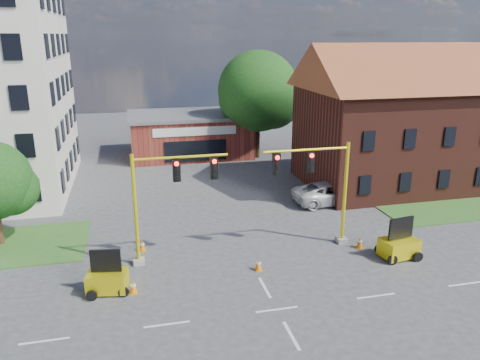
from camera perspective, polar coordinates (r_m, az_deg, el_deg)
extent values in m
plane|color=#3C3D3F|center=(22.25, 4.52, -15.46)|extent=(120.00, 120.00, 0.00)
cube|color=#295B22|center=(37.85, 26.95, -3.11)|extent=(14.00, 4.00, 0.08)
cube|color=maroon|center=(49.16, -6.13, 5.44)|extent=(12.00, 8.00, 4.00)
cube|color=#535456|center=(48.76, -6.22, 7.91)|extent=(12.40, 8.40, 0.30)
cube|color=silver|center=(44.98, -5.51, 5.91)|extent=(8.00, 0.10, 0.80)
cube|color=black|center=(45.39, -5.44, 3.56)|extent=(6.00, 0.10, 2.00)
cube|color=#4E2117|center=(42.15, 21.68, 5.10)|extent=(20.00, 10.00, 8.00)
cylinder|color=#342013|center=(47.44, 2.17, 5.57)|extent=(0.44, 0.44, 4.77)
sphere|color=#123A12|center=(46.75, 2.23, 10.77)|extent=(7.95, 7.95, 7.95)
sphere|color=#123A12|center=(47.62, 3.99, 9.55)|extent=(5.57, 5.57, 5.57)
sphere|color=#123A12|center=(30.68, -26.16, -0.94)|extent=(3.23, 3.23, 3.23)
cube|color=gray|center=(26.56, -12.20, -9.68)|extent=(0.60, 0.60, 0.30)
cylinder|color=yellow|center=(25.37, -12.62, -3.72)|extent=(0.20, 0.20, 6.20)
cylinder|color=yellow|center=(24.65, -7.23, 2.78)|extent=(5.00, 0.14, 0.14)
cube|color=black|center=(24.81, -7.75, 1.18)|extent=(0.40, 0.32, 1.20)
cube|color=black|center=(25.07, -3.20, 1.48)|extent=(0.40, 0.32, 1.20)
sphere|color=#FF0C07|center=(24.53, -7.74, 1.97)|extent=(0.24, 0.24, 0.24)
cube|color=gray|center=(29.12, 12.28, -7.18)|extent=(0.60, 0.60, 0.30)
cylinder|color=yellow|center=(28.04, 12.66, -1.68)|extent=(0.20, 0.20, 6.20)
cylinder|color=yellow|center=(26.29, 8.13, 3.66)|extent=(5.00, 0.14, 0.14)
cube|color=black|center=(26.55, 8.57, 2.22)|extent=(0.40, 0.32, 1.20)
cube|color=black|center=(25.88, 4.45, 1.97)|extent=(0.40, 0.32, 1.20)
sphere|color=#FF0C07|center=(26.29, 8.76, 2.96)|extent=(0.24, 0.24, 0.24)
cube|color=yellow|center=(24.11, -15.85, -11.76)|extent=(2.07, 1.57, 0.94)
cube|color=black|center=(23.61, -16.07, -9.43)|extent=(1.46, 0.39, 1.15)
cube|color=yellow|center=(27.95, 18.79, -7.77)|extent=(2.19, 1.63, 1.00)
cube|color=black|center=(27.50, 19.03, -5.55)|extent=(1.56, 0.37, 1.23)
cube|color=orange|center=(23.94, -12.84, -13.26)|extent=(0.38, 0.38, 0.04)
cone|color=orange|center=(23.78, -12.89, -12.57)|extent=(0.40, 0.40, 0.70)
cylinder|color=silver|center=(23.74, -12.90, -12.43)|extent=(0.27, 0.27, 0.09)
cube|color=orange|center=(28.06, -11.81, -8.42)|extent=(0.38, 0.38, 0.04)
cone|color=orange|center=(27.92, -11.86, -7.81)|extent=(0.40, 0.40, 0.70)
cylinder|color=silver|center=(27.89, -11.86, -7.68)|extent=(0.27, 0.27, 0.09)
cube|color=orange|center=(25.40, 2.26, -10.90)|extent=(0.38, 0.38, 0.04)
cone|color=orange|center=(25.25, 2.27, -10.24)|extent=(0.40, 0.40, 0.70)
cylinder|color=silver|center=(25.22, 2.27, -10.10)|extent=(0.27, 0.27, 0.09)
cube|color=orange|center=(28.71, 14.34, -7.99)|extent=(0.38, 0.38, 0.04)
cone|color=orange|center=(28.57, 14.39, -7.39)|extent=(0.40, 0.40, 0.70)
cylinder|color=silver|center=(28.54, 14.40, -7.26)|extent=(0.27, 0.27, 0.09)
imported|color=silver|center=(35.38, 11.02, -1.54)|extent=(5.85, 2.97, 1.58)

